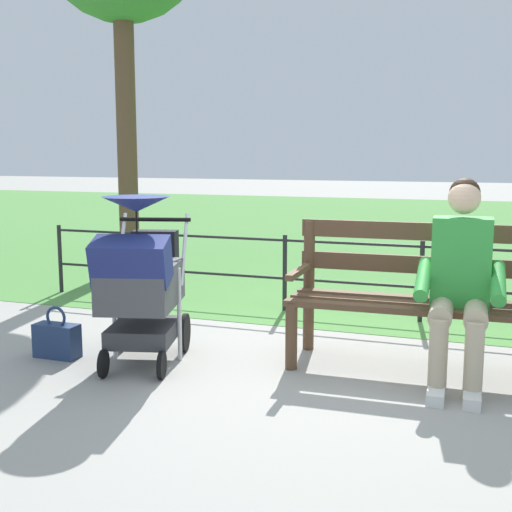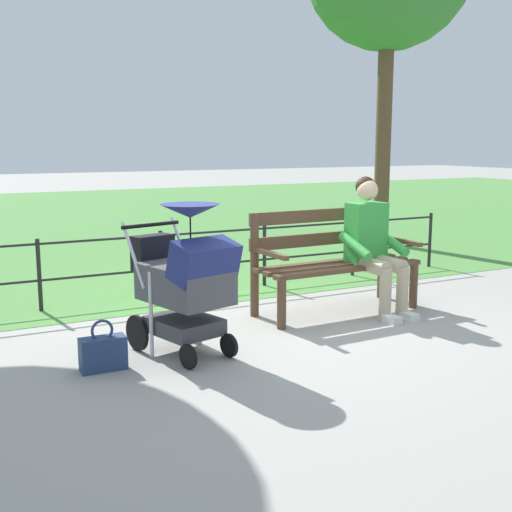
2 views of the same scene
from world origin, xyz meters
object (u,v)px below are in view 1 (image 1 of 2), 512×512
(stroller, at_px, (141,279))
(handbag, at_px, (57,340))
(person_on_bench, at_px, (460,276))
(park_bench, at_px, (413,290))

(stroller, distance_m, handbag, 0.80)
(person_on_bench, bearing_deg, stroller, 10.26)
(stroller, bearing_deg, handbag, 5.02)
(park_bench, relative_size, handbag, 4.36)
(park_bench, distance_m, handbag, 2.49)
(person_on_bench, xyz_separation_m, stroller, (2.02, 0.37, -0.08))
(park_bench, distance_m, stroller, 1.82)
(person_on_bench, bearing_deg, handbag, 8.99)
(person_on_bench, relative_size, stroller, 1.11)
(stroller, bearing_deg, person_on_bench, -169.74)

